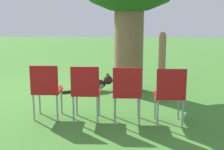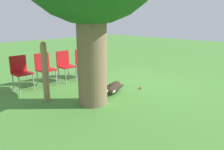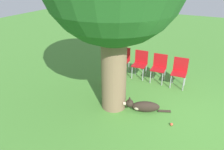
{
  "view_description": "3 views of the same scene",
  "coord_description": "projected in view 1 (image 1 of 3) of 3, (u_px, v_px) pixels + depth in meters",
  "views": [
    {
      "loc": [
        6.51,
        1.55,
        1.74
      ],
      "look_at": [
        0.98,
        1.12,
        0.6
      ],
      "focal_mm": 50.0,
      "sensor_mm": 36.0,
      "label": 1
    },
    {
      "loc": [
        -3.79,
        4.36,
        1.83
      ],
      "look_at": [
        -0.12,
        0.65,
        0.49
      ],
      "focal_mm": 35.0,
      "sensor_mm": 36.0,
      "label": 2
    },
    {
      "loc": [
        -4.69,
        -0.79,
        3.25
      ],
      "look_at": [
        -0.39,
        1.38,
        0.98
      ],
      "focal_mm": 35.0,
      "sensor_mm": 36.0,
      "label": 3
    }
  ],
  "objects": [
    {
      "name": "red_chair_3",
      "position": [
        170.0,
        92.0,
        4.76
      ],
      "size": [
        0.44,
        0.46,
        0.9
      ],
      "rotation": [
        0.0,
        0.0,
        3.18
      ],
      "color": "#B21419",
      "rests_on": "ground_plane"
    },
    {
      "name": "ground_plane",
      "position": [
        64.0,
        92.0,
        6.83
      ],
      "size": [
        30.0,
        30.0,
        0.0
      ],
      "primitive_type": "plane",
      "color": "#478433"
    },
    {
      "name": "red_chair_0",
      "position": [
        46.0,
        88.0,
        5.04
      ],
      "size": [
        0.44,
        0.46,
        0.9
      ],
      "rotation": [
        0.0,
        0.0,
        3.18
      ],
      "color": "#B21419",
      "rests_on": "ground_plane"
    },
    {
      "name": "fence_post",
      "position": [
        162.0,
        67.0,
        5.95
      ],
      "size": [
        0.14,
        0.14,
        1.36
      ],
      "color": "#937551",
      "rests_on": "ground_plane"
    },
    {
      "name": "red_chair_1",
      "position": [
        86.0,
        89.0,
        4.95
      ],
      "size": [
        0.44,
        0.46,
        0.9
      ],
      "rotation": [
        0.0,
        0.0,
        3.18
      ],
      "color": "#B21419",
      "rests_on": "ground_plane"
    },
    {
      "name": "dog",
      "position": [
        93.0,
        84.0,
        6.88
      ],
      "size": [
        0.57,
        1.15,
        0.4
      ],
      "rotation": [
        0.0,
        0.0,
        1.97
      ],
      "color": "#2D231C",
      "rests_on": "ground_plane"
    },
    {
      "name": "red_chair_2",
      "position": [
        127.0,
        91.0,
        4.85
      ],
      "size": [
        0.44,
        0.46,
        0.9
      ],
      "rotation": [
        0.0,
        0.0,
        3.18
      ],
      "color": "#B21419",
      "rests_on": "ground_plane"
    },
    {
      "name": "tennis_ball",
      "position": [
        60.0,
        86.0,
        7.21
      ],
      "size": [
        0.07,
        0.07,
        0.07
      ],
      "color": "#E54C33",
      "rests_on": "ground_plane"
    }
  ]
}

